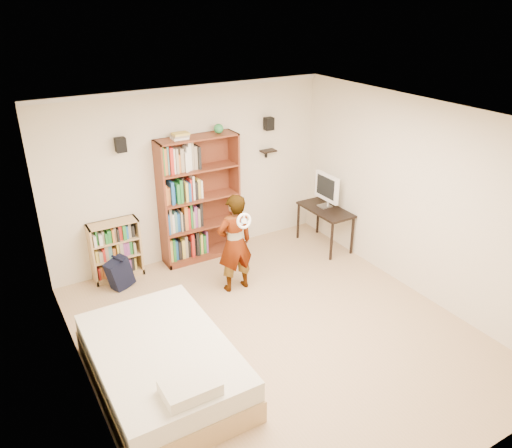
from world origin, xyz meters
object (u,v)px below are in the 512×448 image
at_px(tall_bookshelf, 200,200).
at_px(daybed, 162,360).
at_px(low_bookshelf, 116,250).
at_px(person, 235,243).
at_px(computer_desk, 324,227).

xyz_separation_m(tall_bookshelf, daybed, (-1.59, -2.43, -0.68)).
bearing_deg(low_bookshelf, person, -40.58).
bearing_deg(daybed, low_bookshelf, 84.63).
distance_m(computer_desk, person, 2.01).
bearing_deg(computer_desk, daybed, -153.80).
xyz_separation_m(tall_bookshelf, low_bookshelf, (-1.36, 0.05, -0.54)).
height_order(low_bookshelf, person, person).
xyz_separation_m(low_bookshelf, computer_desk, (3.30, -0.74, -0.11)).
distance_m(tall_bookshelf, person, 1.16).
xyz_separation_m(computer_desk, daybed, (-3.53, -1.74, -0.03)).
height_order(tall_bookshelf, daybed, tall_bookshelf).
xyz_separation_m(computer_desk, person, (-1.93, -0.43, 0.39)).
xyz_separation_m(daybed, person, (1.60, 1.30, 0.42)).
distance_m(low_bookshelf, computer_desk, 3.38).
bearing_deg(person, daybed, 39.73).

